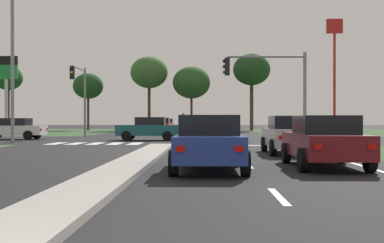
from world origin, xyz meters
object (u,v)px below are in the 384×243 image
Objects in this scene: car_silver_seventh at (290,134)px; treeline_second at (88,86)px; car_beige_fourth at (166,125)px; pedestrian_at_median at (183,121)px; fastfood_pole_sign at (334,50)px; traffic_signal_near_right at (273,81)px; car_teal_third at (149,128)px; car_white_eighth at (13,128)px; car_maroon_near at (324,141)px; street_lamp_second at (11,56)px; car_blue_second at (209,142)px; treeline_fifth at (252,70)px; car_red_fifth at (162,125)px; treeline_near at (8,79)px; traffic_signal_far_left at (80,88)px; treeline_fourth at (191,83)px; treeline_third at (149,73)px; fuel_price_totem at (6,78)px.

treeline_second is at bearing 112.87° from car_silver_seventh.
car_beige_fourth is 13.66m from pedestrian_at_median.
fastfood_pole_sign reaches higher than pedestrian_at_median.
car_beige_fourth is 0.83× the size of traffic_signal_near_right.
car_silver_seventh is at bearing -151.19° from car_teal_third.
car_white_eighth is 19.04m from traffic_signal_near_right.
car_maroon_near is 20.54m from street_lamp_second.
car_white_eighth is at bearing 122.88° from car_blue_second.
car_blue_second is at bearing -96.69° from treeline_fifth.
car_red_fifth is at bearing -128.14° from treeline_fifth.
traffic_signal_far_left is at bearing -56.72° from treeline_near.
traffic_signal_far_left is (-13.22, 24.28, 3.09)m from car_maroon_near.
pedestrian_at_median is 21.80m from treeline_fourth.
treeline_third is (3.80, 36.98, 2.58)m from street_lamp_second.
car_red_fifth is 18.53m from car_white_eighth.
car_beige_fourth is at bearing 105.25° from traffic_signal_near_right.
car_blue_second is at bearing -87.93° from treeline_fourth.
traffic_signal_far_left is 0.67× the size of treeline_fourth.
car_beige_fourth reaches higher than car_blue_second.
car_white_eighth is 6.05m from fuel_price_totem.
treeline_second is at bearing 178.40° from treeline_fifth.
car_maroon_near is 29.56m from pedestrian_at_median.
car_silver_seventh is 44.52m from treeline_fifth.
treeline_fifth is (10.46, 13.32, 7.01)m from car_red_fifth.
treeline_near reaches higher than car_blue_second.
pedestrian_at_median is at bearing -10.36° from car_teal_third.
traffic_signal_far_left reaches higher than car_blue_second.
fastfood_pole_sign is at bearing -53.15° from car_white_eighth.
treeline_third reaches higher than car_red_fifth.
treeline_second is at bearing 89.25° from fuel_price_totem.
traffic_signal_far_left reaches higher than traffic_signal_near_right.
traffic_signal_near_right is at bearing 108.86° from car_red_fifth.
car_maroon_near is 5.74m from car_silver_seventh.
treeline_fourth reaches higher than car_white_eighth.
car_white_eighth is 0.47× the size of treeline_third.
car_maroon_near is 43.42m from fastfood_pole_sign.
fuel_price_totem is (-11.25, -12.04, 3.88)m from car_red_fifth.
traffic_signal_far_left is 9.58m from pedestrian_at_median.
treeline_fifth is (2.61, 43.89, 7.03)m from car_silver_seventh.
street_lamp_second is at bearing -115.66° from treeline_fifth.
treeline_near is at bearing 124.29° from car_silver_seventh.
fastfood_pole_sign reaches higher than traffic_signal_far_left.
car_maroon_near is at bearing -91.17° from traffic_signal_near_right.
street_lamp_second reaches higher than fuel_price_totem.
traffic_signal_near_right is (0.26, 6.82, 2.71)m from car_silver_seventh.
car_blue_second is 25.16m from car_white_eighth.
car_silver_seventh is 23.94m from pedestrian_at_median.
treeline_third is (-3.59, 31.97, 6.82)m from car_teal_third.
car_blue_second is at bearing -52.65° from street_lamp_second.
pedestrian_at_median reaches higher than car_teal_third.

